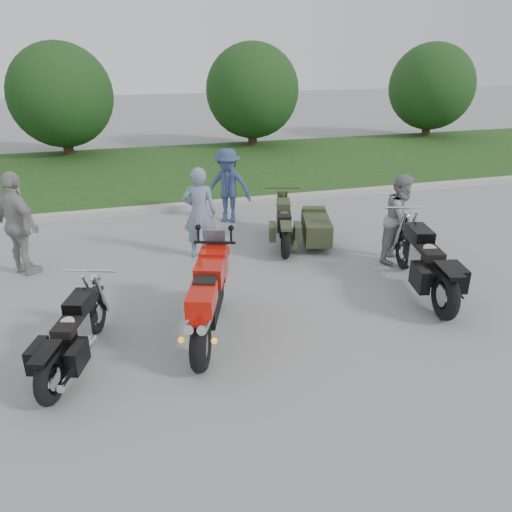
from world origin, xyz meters
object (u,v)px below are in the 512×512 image
object	(u,v)px
sportbike_red	(208,297)
cruiser_right	(427,265)
person_back	(18,224)
person_denim	(228,186)
person_stripe	(200,213)
cruiser_sidecar	(303,227)
person_grey	(401,218)
cruiser_left	(72,338)

from	to	relation	value
sportbike_red	cruiser_right	bearing A→B (deg)	24.71
person_back	person_denim	bearing A→B (deg)	-105.81
sportbike_red	person_stripe	distance (m)	2.98
cruiser_sidecar	cruiser_right	bearing A→B (deg)	-50.17
cruiser_right	cruiser_sidecar	distance (m)	2.83
sportbike_red	person_back	xyz separation A→B (m)	(-2.73, 3.06, 0.29)
person_grey	person_back	size ratio (longest dim) A/B	0.90
person_stripe	person_back	xyz separation A→B (m)	(-3.15, 0.12, 0.05)
cruiser_sidecar	person_stripe	size ratio (longest dim) A/B	1.20
person_back	sportbike_red	bearing A→B (deg)	-177.45
cruiser_right	person_stripe	distance (m)	4.15
person_stripe	person_denim	bearing A→B (deg)	-100.23
sportbike_red	cruiser_sidecar	world-z (taller)	sportbike_red
cruiser_right	cruiser_sidecar	world-z (taller)	cruiser_right
person_grey	cruiser_right	bearing A→B (deg)	-139.51
cruiser_sidecar	person_stripe	distance (m)	2.15
sportbike_red	person_back	distance (m)	4.11
person_back	person_grey	bearing A→B (deg)	-140.54
cruiser_right	person_stripe	bearing A→B (deg)	154.39
sportbike_red	cruiser_right	distance (m)	3.66
person_stripe	person_grey	distance (m)	3.75
person_denim	cruiser_sidecar	bearing A→B (deg)	-30.11
cruiser_right	person_denim	xyz separation A→B (m)	(-2.22, 4.51, 0.34)
sportbike_red	person_grey	size ratio (longest dim) A/B	1.32
cruiser_right	person_back	xyz separation A→B (m)	(-6.37, 2.72, 0.42)
cruiser_right	cruiser_left	bearing A→B (deg)	-160.90
person_denim	cruiser_left	bearing A→B (deg)	-92.18
cruiser_sidecar	person_stripe	world-z (taller)	person_stripe
cruiser_right	person_grey	distance (m)	1.45
cruiser_left	person_back	size ratio (longest dim) A/B	1.11
cruiser_left	person_denim	xyz separation A→B (m)	(3.19, 5.06, 0.43)
sportbike_red	cruiser_left	size ratio (longest dim) A/B	1.07
sportbike_red	person_grey	bearing A→B (deg)	42.69
person_stripe	person_back	world-z (taller)	person_back
cruiser_sidecar	person_grey	distance (m)	1.95
cruiser_left	person_denim	world-z (taller)	person_denim
cruiser_left	person_denim	bearing A→B (deg)	76.75
person_grey	sportbike_red	bearing A→B (deg)	167.19
sportbike_red	cruiser_left	world-z (taller)	sportbike_red
person_denim	person_stripe	bearing A→B (deg)	-87.45
sportbike_red	person_stripe	bearing A→B (deg)	101.09
cruiser_right	person_denim	distance (m)	5.04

